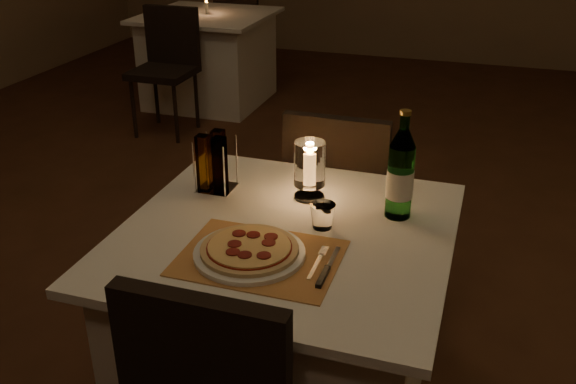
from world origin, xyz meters
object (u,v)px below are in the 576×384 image
(chair_far, at_px, (340,190))
(neighbor_table_left, at_px, (209,58))
(pizza, at_px, (249,248))
(tumbler, at_px, (323,216))
(main_table, at_px, (286,326))
(plate, at_px, (250,253))
(water_bottle, at_px, (400,175))
(hurricane_candle, at_px, (310,166))

(chair_far, relative_size, neighbor_table_left, 0.90)
(chair_far, relative_size, pizza, 3.21)
(pizza, relative_size, tumbler, 3.54)
(main_table, bearing_deg, plate, -105.52)
(water_bottle, bearing_deg, tumbler, -144.47)
(hurricane_candle, relative_size, neighbor_table_left, 0.20)
(chair_far, xyz_separation_m, neighbor_table_left, (-1.73, 2.50, -0.18))
(pizza, xyz_separation_m, tumbler, (0.15, 0.23, 0.01))
(main_table, distance_m, plate, 0.42)
(hurricane_candle, bearing_deg, pizza, -97.49)
(plate, height_order, pizza, pizza)
(neighbor_table_left, bearing_deg, chair_far, -55.26)
(chair_far, xyz_separation_m, plate, (-0.05, -0.89, 0.20))
(tumbler, xyz_separation_m, water_bottle, (0.21, 0.15, 0.10))
(plate, xyz_separation_m, pizza, (0.00, 0.00, 0.02))
(tumbler, height_order, hurricane_candle, hurricane_candle)
(main_table, bearing_deg, hurricane_candle, 88.85)
(water_bottle, height_order, neighbor_table_left, water_bottle)
(tumbler, relative_size, water_bottle, 0.22)
(water_bottle, relative_size, hurricane_candle, 1.75)
(plate, bearing_deg, neighbor_table_left, 116.38)
(plate, height_order, hurricane_candle, hurricane_candle)
(chair_far, bearing_deg, main_table, -90.00)
(main_table, distance_m, chair_far, 0.74)
(tumbler, bearing_deg, main_table, -153.32)
(water_bottle, bearing_deg, hurricane_candle, 173.13)
(main_table, xyz_separation_m, pizza, (-0.05, -0.18, 0.39))
(plate, distance_m, water_bottle, 0.54)
(neighbor_table_left, bearing_deg, plate, -63.62)
(plate, relative_size, tumbler, 4.04)
(main_table, height_order, pizza, pizza)
(main_table, distance_m, tumbler, 0.42)
(main_table, height_order, water_bottle, water_bottle)
(plate, xyz_separation_m, hurricane_candle, (0.05, 0.42, 0.11))
(main_table, distance_m, hurricane_candle, 0.54)
(pizza, bearing_deg, neighbor_table_left, 116.39)
(neighbor_table_left, bearing_deg, tumbler, -59.88)
(neighbor_table_left, bearing_deg, main_table, -61.66)
(neighbor_table_left, bearing_deg, hurricane_candle, -59.73)
(pizza, bearing_deg, water_bottle, 46.56)
(main_table, relative_size, plate, 3.12)
(hurricane_candle, distance_m, neighbor_table_left, 3.48)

